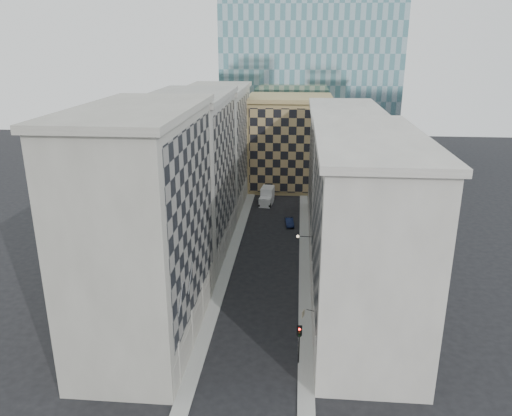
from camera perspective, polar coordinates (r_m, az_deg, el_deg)
The scene contains 16 objects.
ground at distance 45.13m, azimuth -1.43°, elevation -22.04°, with size 260.00×260.00×0.00m, color black.
sidewalk_west at distance 71.00m, azimuth -2.98°, elevation -5.79°, with size 1.50×100.00×0.15m, color #979792.
sidewalk_east at distance 70.41m, azimuth 5.57°, elevation -6.08°, with size 1.50×100.00×0.15m, color #979792.
bldg_left_a at distance 50.55m, azimuth -12.50°, elevation -2.18°, with size 10.80×22.80×23.70m.
bldg_left_b at distance 70.97m, azimuth -7.32°, elevation 3.72°, with size 10.80×22.80×22.70m.
bldg_left_c at distance 92.12m, azimuth -4.46°, elevation 6.95°, with size 10.80×22.80×21.70m.
bldg_right_a at distance 53.02m, azimuth 12.09°, elevation -2.90°, with size 10.80×26.80×20.70m.
bldg_right_b at distance 78.77m, azimuth 9.86°, elevation 3.98°, with size 10.80×28.80×19.70m.
tan_block at distance 103.84m, azimuth 3.81°, elevation 7.51°, with size 16.80×14.80×18.80m.
church_tower at distance 116.08m, azimuth 3.15°, elevation 17.41°, with size 7.20×7.20×51.50m.
flagpoles_left at distance 46.43m, azimuth -8.03°, elevation -9.02°, with size 0.10×6.33×2.33m.
bracket_lamp at distance 62.46m, azimuth 4.97°, elevation -3.25°, with size 1.98×0.36×0.36m.
traffic_light at distance 48.48m, azimuth 4.97°, elevation -14.45°, with size 0.50×0.42×3.98m.
box_truck at distance 94.27m, azimuth 1.26°, elevation 1.29°, with size 2.75×5.65×2.99m.
dark_car at distance 83.44m, azimuth 3.83°, elevation -1.59°, with size 1.29×3.69×1.22m, color #10193B.
shop_sign at distance 50.49m, azimuth 5.49°, elevation -11.89°, with size 1.23×0.67×0.77m.
Camera 1 is at (4.02, -33.99, 29.42)m, focal length 35.00 mm.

